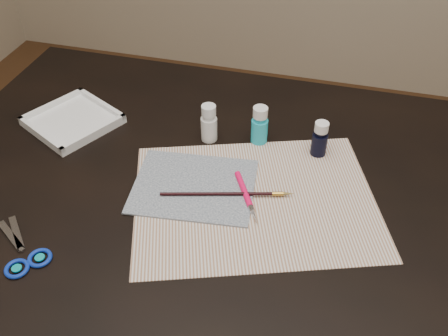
% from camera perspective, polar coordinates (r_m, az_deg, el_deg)
% --- Properties ---
extents(table, '(1.30, 0.90, 0.75)m').
position_cam_1_polar(table, '(1.30, 0.00, -14.35)').
color(table, black).
rests_on(table, ground).
extents(paper, '(0.56, 0.49, 0.00)m').
position_cam_1_polar(paper, '(0.98, 3.56, -3.62)').
color(paper, silver).
rests_on(paper, table).
extents(canvas, '(0.26, 0.22, 0.00)m').
position_cam_1_polar(canvas, '(1.01, -3.46, -2.06)').
color(canvas, '#14243E').
rests_on(canvas, paper).
extents(paint_bottle_white, '(0.04, 0.04, 0.09)m').
position_cam_1_polar(paint_bottle_white, '(1.10, -1.73, 5.18)').
color(paint_bottle_white, silver).
rests_on(paint_bottle_white, table).
extents(paint_bottle_cyan, '(0.05, 0.05, 0.09)m').
position_cam_1_polar(paint_bottle_cyan, '(1.10, 4.10, 4.92)').
color(paint_bottle_cyan, '#1FB8D1').
rests_on(paint_bottle_cyan, table).
extents(paint_bottle_navy, '(0.03, 0.03, 0.08)m').
position_cam_1_polar(paint_bottle_navy, '(1.08, 10.90, 3.29)').
color(paint_bottle_navy, black).
rests_on(paint_bottle_navy, table).
extents(paintbrush, '(0.26, 0.08, 0.01)m').
position_cam_1_polar(paintbrush, '(0.98, 0.39, -2.97)').
color(paintbrush, black).
rests_on(paintbrush, canvas).
extents(craft_knife, '(0.08, 0.13, 0.01)m').
position_cam_1_polar(craft_knife, '(0.98, 2.63, -3.37)').
color(craft_knife, '#FF0C54').
rests_on(craft_knife, paper).
extents(scissors, '(0.18, 0.16, 0.01)m').
position_cam_1_polar(scissors, '(0.97, -22.74, -8.22)').
color(scissors, silver).
rests_on(scissors, table).
extents(palette_tray, '(0.24, 0.24, 0.02)m').
position_cam_1_polar(palette_tray, '(1.22, -16.91, 5.28)').
color(palette_tray, white).
rests_on(palette_tray, table).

